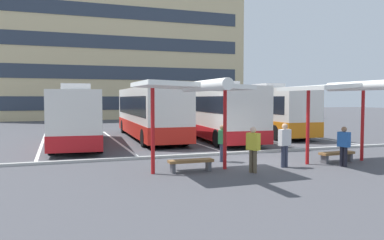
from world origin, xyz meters
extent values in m
plane|color=#47474C|center=(0.00, 0.00, 0.00)|extent=(160.00, 160.00, 0.00)
cube|color=#D1BC8C|center=(0.00, 39.50, 9.47)|extent=(33.99, 11.03, 18.95)
cube|color=#2D3847|center=(0.00, 33.95, 2.08)|extent=(31.28, 0.08, 1.67)
cube|color=#2D3847|center=(0.00, 33.95, 5.87)|extent=(31.28, 0.08, 1.67)
cube|color=#2D3847|center=(0.00, 33.95, 9.66)|extent=(31.28, 0.08, 1.67)
cube|color=#2D3847|center=(0.00, 33.95, 13.45)|extent=(31.28, 0.08, 1.67)
cube|color=silver|center=(-6.69, 8.39, 1.68)|extent=(3.24, 10.58, 2.81)
cube|color=red|center=(-6.69, 8.39, 0.65)|extent=(3.29, 10.62, 0.74)
cube|color=black|center=(-6.69, 8.39, 2.07)|extent=(3.21, 9.75, 0.93)
cube|color=black|center=(-6.28, 13.56, 2.01)|extent=(2.15, 0.25, 1.68)
cube|color=silver|center=(-6.79, 7.09, 3.26)|extent=(1.63, 2.31, 0.36)
cylinder|color=black|center=(-7.52, 12.08, 0.50)|extent=(0.38, 1.02, 1.00)
cylinder|color=black|center=(-5.29, 11.90, 0.50)|extent=(0.38, 1.02, 1.00)
cylinder|color=black|center=(-8.09, 4.88, 0.50)|extent=(0.38, 1.02, 1.00)
cylinder|color=black|center=(-5.85, 4.71, 0.50)|extent=(0.38, 1.02, 1.00)
cube|color=silver|center=(-1.99, 10.60, 1.82)|extent=(2.98, 12.25, 3.08)
cube|color=red|center=(-1.99, 10.60, 0.72)|extent=(3.02, 12.29, 0.90)
cube|color=black|center=(-1.99, 10.60, 2.22)|extent=(2.97, 11.28, 1.18)
cube|color=black|center=(-1.78, 16.65, 2.18)|extent=(2.25, 0.16, 1.85)
cube|color=silver|center=(-2.04, 9.08, 3.54)|extent=(1.61, 2.25, 0.36)
cylinder|color=black|center=(-3.01, 15.12, 0.50)|extent=(0.33, 1.01, 1.00)
cylinder|color=black|center=(-0.65, 15.04, 0.50)|extent=(0.33, 1.01, 1.00)
cylinder|color=black|center=(-3.32, 6.16, 0.50)|extent=(0.33, 1.01, 1.00)
cylinder|color=black|center=(-0.96, 6.08, 0.50)|extent=(0.33, 1.01, 1.00)
cube|color=silver|center=(1.90, 8.73, 1.81)|extent=(3.34, 11.62, 3.07)
cube|color=red|center=(1.90, 8.73, 0.64)|extent=(3.38, 11.66, 0.73)
cube|color=black|center=(1.90, 8.73, 2.33)|extent=(3.31, 10.70, 0.93)
cube|color=black|center=(2.28, 14.43, 2.18)|extent=(2.27, 0.23, 1.84)
cube|color=silver|center=(1.81, 7.30, 3.52)|extent=(1.69, 2.30, 0.36)
cylinder|color=black|center=(0.99, 12.94, 0.50)|extent=(0.37, 1.02, 1.00)
cylinder|color=black|center=(3.36, 12.78, 0.50)|extent=(0.37, 1.02, 1.00)
cylinder|color=black|center=(0.44, 4.69, 0.50)|extent=(0.37, 1.02, 1.00)
cylinder|color=black|center=(2.81, 4.53, 0.50)|extent=(0.37, 1.02, 1.00)
cube|color=silver|center=(6.45, 11.12, 1.81)|extent=(2.63, 12.33, 3.08)
cube|color=orange|center=(6.45, 11.12, 0.75)|extent=(2.67, 12.37, 0.94)
cube|color=black|center=(6.45, 11.12, 2.24)|extent=(2.65, 11.35, 1.13)
cube|color=black|center=(6.54, 17.23, 2.18)|extent=(2.17, 0.11, 1.85)
cube|color=silver|center=(6.43, 9.58, 3.53)|extent=(1.51, 2.22, 0.36)
cylinder|color=black|center=(5.38, 15.68, 0.50)|extent=(0.31, 1.00, 1.00)
cylinder|color=black|center=(7.65, 15.65, 0.50)|extent=(0.31, 1.00, 1.00)
cylinder|color=black|center=(5.26, 6.58, 0.50)|extent=(0.31, 1.00, 1.00)
cylinder|color=black|center=(7.52, 6.55, 0.50)|extent=(0.31, 1.00, 1.00)
cube|color=white|center=(-8.68, 9.70, 0.00)|extent=(0.16, 14.00, 0.01)
cube|color=white|center=(-4.34, 9.70, 0.00)|extent=(0.16, 14.00, 0.01)
cube|color=white|center=(0.00, 9.70, 0.00)|extent=(0.16, 14.00, 0.01)
cube|color=white|center=(4.34, 9.70, 0.00)|extent=(0.16, 14.00, 0.01)
cube|color=white|center=(8.68, 9.70, 0.00)|extent=(0.16, 14.00, 0.01)
cylinder|color=red|center=(-4.62, -1.23, 1.52)|extent=(0.14, 0.14, 3.03)
cylinder|color=red|center=(-1.83, -1.23, 1.52)|extent=(0.14, 0.14, 3.03)
cube|color=white|center=(-3.22, -1.23, 3.11)|extent=(3.78, 3.05, 0.29)
cylinder|color=white|center=(-3.22, -2.60, 3.08)|extent=(0.36, 3.78, 0.36)
cube|color=brown|center=(-3.22, -1.32, 0.40)|extent=(1.67, 0.45, 0.10)
cube|color=#4C4C51|center=(-3.91, -1.30, 0.17)|extent=(0.13, 0.34, 0.35)
cube|color=#4C4C51|center=(-2.54, -1.33, 0.17)|extent=(0.13, 0.34, 0.35)
cylinder|color=red|center=(1.76, -1.38, 1.55)|extent=(0.14, 0.14, 3.10)
cylinder|color=red|center=(4.55, -1.38, 1.55)|extent=(0.14, 0.14, 3.10)
cube|color=white|center=(3.16, -1.38, 3.18)|extent=(3.79, 3.15, 0.41)
cylinder|color=white|center=(3.16, -2.81, 3.15)|extent=(0.36, 3.79, 0.36)
cube|color=brown|center=(3.16, -1.48, 0.40)|extent=(1.62, 0.52, 0.10)
cube|color=#4C4C51|center=(2.51, -1.52, 0.17)|extent=(0.14, 0.34, 0.35)
cube|color=#4C4C51|center=(3.81, -1.44, 0.17)|extent=(0.14, 0.34, 0.35)
cube|color=#ADADA8|center=(0.00, 2.11, 0.06)|extent=(44.00, 0.24, 0.12)
cylinder|color=#33384C|center=(0.59, -1.64, 0.42)|extent=(0.14, 0.14, 0.84)
cylinder|color=#33384C|center=(0.42, -1.67, 0.42)|extent=(0.14, 0.14, 0.84)
cube|color=silver|center=(0.51, -1.66, 1.16)|extent=(0.53, 0.32, 0.63)
sphere|color=tan|center=(0.51, -1.66, 1.59)|extent=(0.23, 0.23, 0.23)
cylinder|color=black|center=(2.73, -2.25, 0.39)|extent=(0.14, 0.14, 0.78)
cylinder|color=black|center=(2.78, -2.40, 0.39)|extent=(0.14, 0.14, 0.78)
cube|color=#2659A5|center=(2.75, -2.32, 1.07)|extent=(0.36, 0.50, 0.58)
sphere|color=#936B4C|center=(2.75, -2.32, 1.47)|extent=(0.21, 0.21, 0.21)
cylinder|color=#33384C|center=(-1.30, 0.29, 0.38)|extent=(0.14, 0.14, 0.77)
cylinder|color=#33384C|center=(-1.19, 0.41, 0.38)|extent=(0.14, 0.14, 0.77)
cube|color=#338C4C|center=(-1.25, 0.35, 1.06)|extent=(0.46, 0.48, 0.58)
sphere|color=#936B4C|center=(-1.25, 0.35, 1.45)|extent=(0.21, 0.21, 0.21)
cylinder|color=brown|center=(-1.14, -2.30, 0.41)|extent=(0.14, 0.14, 0.82)
cylinder|color=brown|center=(-1.21, -2.15, 0.41)|extent=(0.14, 0.14, 0.82)
cube|color=gold|center=(-1.17, -2.22, 1.13)|extent=(0.42, 0.53, 0.62)
sphere|color=beige|center=(-1.17, -2.22, 1.55)|extent=(0.22, 0.22, 0.22)
camera|label=1|loc=(-7.75, -14.24, 2.67)|focal=35.54mm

